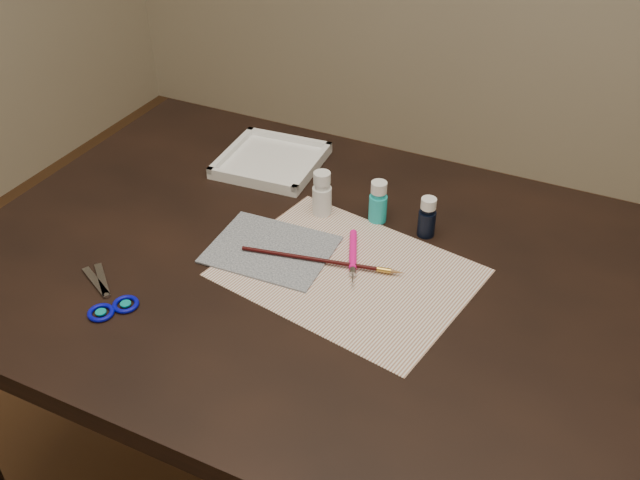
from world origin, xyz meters
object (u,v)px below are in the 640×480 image
at_px(canvas, 271,249).
at_px(paint_bottle_white, 322,193).
at_px(scissors, 100,291).
at_px(paper, 348,273).
at_px(paint_bottle_cyan, 378,202).
at_px(paint_bottle_navy, 427,217).
at_px(palette_tray, 271,160).

height_order(canvas, paint_bottle_white, paint_bottle_white).
distance_m(canvas, scissors, 0.31).
xyz_separation_m(paper, paint_bottle_cyan, (-0.02, 0.17, 0.04)).
relative_size(paint_bottle_white, paint_bottle_navy, 1.15).
xyz_separation_m(canvas, palette_tray, (-0.15, 0.27, 0.01)).
xyz_separation_m(paper, scissors, (-0.36, -0.23, 0.00)).
relative_size(paper, paint_bottle_navy, 5.18).
relative_size(scissors, palette_tray, 0.83).
xyz_separation_m(paint_bottle_cyan, paint_bottle_navy, (0.10, -0.00, -0.00)).
xyz_separation_m(paint_bottle_navy, palette_tray, (-0.39, 0.10, -0.03)).
bearing_deg(paint_bottle_white, palette_tray, 146.04).
bearing_deg(paint_bottle_white, paint_bottle_navy, 5.55).
relative_size(paint_bottle_white, paint_bottle_cyan, 1.08).
height_order(paper, paint_bottle_cyan, paint_bottle_cyan).
distance_m(paper, paint_bottle_cyan, 0.18).
bearing_deg(paint_bottle_cyan, canvas, -127.99).
bearing_deg(paint_bottle_cyan, paint_bottle_navy, -2.81).
bearing_deg(canvas, palette_tray, 118.69).
distance_m(paint_bottle_white, paint_bottle_navy, 0.21).
relative_size(canvas, paint_bottle_white, 2.35).
distance_m(paint_bottle_cyan, scissors, 0.53).
bearing_deg(paper, paint_bottle_navy, 63.60).
relative_size(canvas, palette_tray, 1.05).
height_order(paper, scissors, scissors).
bearing_deg(palette_tray, paper, -41.80).
height_order(paper, canvas, canvas).
xyz_separation_m(paper, paint_bottle_navy, (0.08, 0.17, 0.04)).
height_order(paint_bottle_cyan, palette_tray, paint_bottle_cyan).
height_order(paper, paint_bottle_white, paint_bottle_white).
distance_m(paper, canvas, 0.15).
bearing_deg(scissors, palette_tray, -68.74).
bearing_deg(palette_tray, canvas, -61.31).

